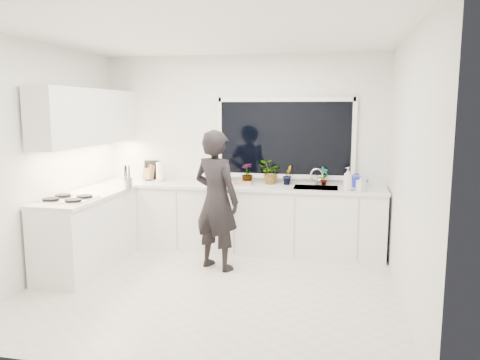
# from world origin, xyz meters

# --- Properties ---
(floor) EXTENTS (4.00, 3.50, 0.02)m
(floor) POSITION_xyz_m (0.00, 0.00, -0.01)
(floor) COLOR beige
(floor) RESTS_ON ground
(wall_back) EXTENTS (4.00, 0.02, 2.70)m
(wall_back) POSITION_xyz_m (0.00, 1.76, 1.35)
(wall_back) COLOR white
(wall_back) RESTS_ON ground
(wall_left) EXTENTS (0.02, 3.50, 2.70)m
(wall_left) POSITION_xyz_m (-2.01, 0.00, 1.35)
(wall_left) COLOR white
(wall_left) RESTS_ON ground
(wall_right) EXTENTS (0.02, 3.50, 2.70)m
(wall_right) POSITION_xyz_m (2.01, 0.00, 1.35)
(wall_right) COLOR white
(wall_right) RESTS_ON ground
(ceiling) EXTENTS (4.00, 3.50, 0.02)m
(ceiling) POSITION_xyz_m (0.00, 0.00, 2.71)
(ceiling) COLOR white
(ceiling) RESTS_ON wall_back
(window) EXTENTS (1.80, 0.02, 1.00)m
(window) POSITION_xyz_m (0.60, 1.73, 1.55)
(window) COLOR black
(window) RESTS_ON wall_back
(base_cabinets_back) EXTENTS (3.92, 0.58, 0.88)m
(base_cabinets_back) POSITION_xyz_m (0.00, 1.45, 0.44)
(base_cabinets_back) COLOR white
(base_cabinets_back) RESTS_ON floor
(base_cabinets_left) EXTENTS (0.58, 1.60, 0.88)m
(base_cabinets_left) POSITION_xyz_m (-1.67, 0.35, 0.44)
(base_cabinets_left) COLOR white
(base_cabinets_left) RESTS_ON floor
(countertop_back) EXTENTS (3.94, 0.62, 0.04)m
(countertop_back) POSITION_xyz_m (0.00, 1.44, 0.90)
(countertop_back) COLOR silver
(countertop_back) RESTS_ON base_cabinets_back
(countertop_left) EXTENTS (0.62, 1.60, 0.04)m
(countertop_left) POSITION_xyz_m (-1.67, 0.35, 0.90)
(countertop_left) COLOR silver
(countertop_left) RESTS_ON base_cabinets_left
(upper_cabinets) EXTENTS (0.34, 2.10, 0.70)m
(upper_cabinets) POSITION_xyz_m (-1.79, 0.70, 1.85)
(upper_cabinets) COLOR white
(upper_cabinets) RESTS_ON wall_left
(sink) EXTENTS (0.58, 0.42, 0.14)m
(sink) POSITION_xyz_m (1.05, 1.45, 0.87)
(sink) COLOR silver
(sink) RESTS_ON countertop_back
(faucet) EXTENTS (0.03, 0.03, 0.22)m
(faucet) POSITION_xyz_m (1.05, 1.65, 1.03)
(faucet) COLOR silver
(faucet) RESTS_ON countertop_back
(stovetop) EXTENTS (0.56, 0.48, 0.03)m
(stovetop) POSITION_xyz_m (-1.69, -0.00, 0.94)
(stovetop) COLOR black
(stovetop) RESTS_ON countertop_left
(person) EXTENTS (0.73, 0.62, 1.71)m
(person) POSITION_xyz_m (-0.11, 0.65, 0.85)
(person) COLOR black
(person) RESTS_ON floor
(pizza_tray) EXTENTS (0.51, 0.42, 0.03)m
(pizza_tray) POSITION_xyz_m (-0.03, 1.42, 0.94)
(pizza_tray) COLOR silver
(pizza_tray) RESTS_ON countertop_back
(pizza) EXTENTS (0.47, 0.37, 0.01)m
(pizza) POSITION_xyz_m (-0.03, 1.42, 0.95)
(pizza) COLOR red
(pizza) RESTS_ON pizza_tray
(watering_can) EXTENTS (0.16, 0.16, 0.13)m
(watering_can) POSITION_xyz_m (1.58, 1.61, 0.98)
(watering_can) COLOR #1422C2
(watering_can) RESTS_ON countertop_back
(paper_towel_roll) EXTENTS (0.14, 0.14, 0.26)m
(paper_towel_roll) POSITION_xyz_m (-1.18, 1.55, 1.05)
(paper_towel_roll) COLOR white
(paper_towel_roll) RESTS_ON countertop_back
(knife_block) EXTENTS (0.15, 0.13, 0.22)m
(knife_block) POSITION_xyz_m (-1.37, 1.59, 1.03)
(knife_block) COLOR #925C44
(knife_block) RESTS_ON countertop_back
(utensil_crock) EXTENTS (0.14, 0.14, 0.16)m
(utensil_crock) POSITION_xyz_m (-1.33, 0.80, 1.00)
(utensil_crock) COLOR silver
(utensil_crock) RESTS_ON countertop_left
(picture_frame_large) EXTENTS (0.22, 0.04, 0.28)m
(picture_frame_large) POSITION_xyz_m (-1.37, 1.69, 1.06)
(picture_frame_large) COLOR black
(picture_frame_large) RESTS_ON countertop_back
(picture_frame_small) EXTENTS (0.25, 0.03, 0.30)m
(picture_frame_small) POSITION_xyz_m (-0.33, 1.69, 1.07)
(picture_frame_small) COLOR black
(picture_frame_small) RESTS_ON countertop_back
(herb_plants) EXTENTS (1.25, 0.29, 0.32)m
(herb_plants) POSITION_xyz_m (0.44, 1.61, 1.07)
(herb_plants) COLOR #26662D
(herb_plants) RESTS_ON countertop_back
(soap_bottles) EXTENTS (0.31, 0.16, 0.30)m
(soap_bottles) POSITION_xyz_m (1.51, 1.30, 1.06)
(soap_bottles) COLOR #D8BF66
(soap_bottles) RESTS_ON countertop_back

